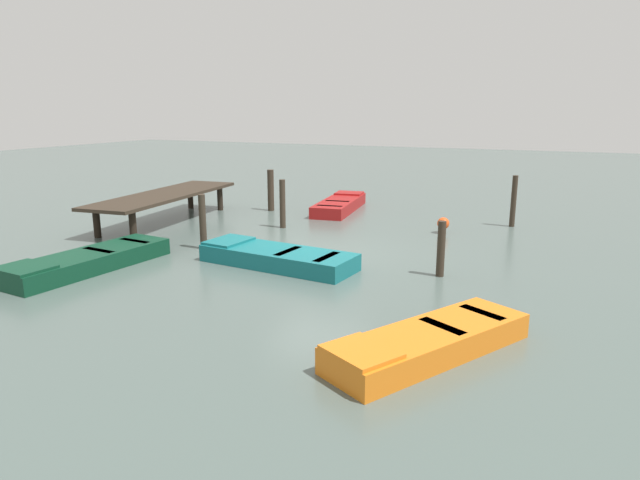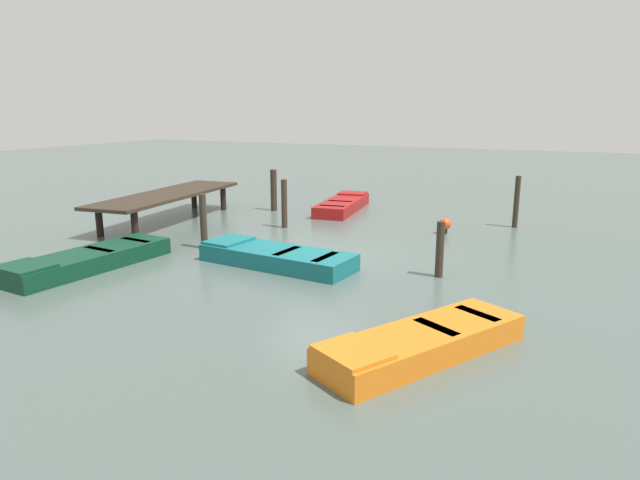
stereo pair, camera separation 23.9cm
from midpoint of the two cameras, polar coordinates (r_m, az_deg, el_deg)
The scene contains 12 objects.
ground_plane at distance 14.36m, azimuth 0.48°, elevation -1.36°, with size 80.00×80.00×0.00m, color #4C5B56.
dock_segment at distance 18.83m, azimuth -15.00°, elevation 4.37°, with size 6.46×2.36×0.95m.
rowboat_teal at distance 13.25m, azimuth -4.03°, elevation -1.69°, with size 1.67×3.90×0.46m.
rowboat_orange at distance 8.67m, azimuth 11.19°, elevation -10.26°, with size 3.61×2.65×0.46m.
rowboat_red at distance 20.33m, azimuth 2.66°, elevation 3.64°, with size 3.89×1.59×0.46m.
rowboat_dark_green at distance 13.98m, azimuth -22.25°, elevation -1.88°, with size 4.07×1.59×0.46m.
mooring_piling_center at distance 15.00m, azimuth -11.42°, elevation 1.87°, with size 0.18×0.18×1.46m, color #33281E.
mooring_piling_near_right at distance 20.30m, azimuth -4.43°, elevation 5.11°, with size 0.23×0.23×1.49m, color #33281E.
mooring_piling_far_left at distance 18.42m, azimuth 19.85°, elevation 3.70°, with size 0.17×0.17×1.61m, color #33281E.
mooring_piling_far_right at distance 17.32m, azimuth -3.29°, elevation 3.73°, with size 0.18×0.18×1.51m, color #33281E.
mooring_piling_mid_left at distance 12.52m, azimuth 12.72°, elevation -0.95°, with size 0.18×0.18×1.25m, color #33281E.
marker_buoy at distance 16.96m, azimuth 13.09°, elevation 1.58°, with size 0.36×0.36×0.48m.
Camera 2 is at (-12.58, -5.87, 3.66)m, focal length 31.22 mm.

